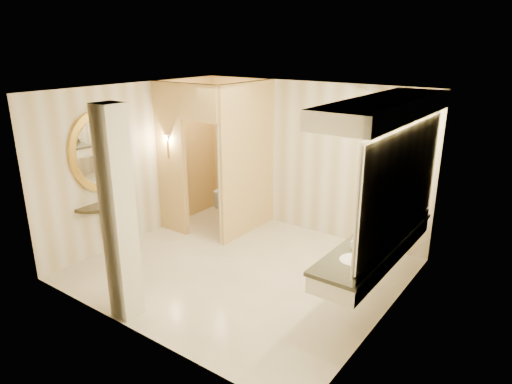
# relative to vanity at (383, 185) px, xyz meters

# --- Properties ---
(floor) EXTENTS (4.50, 4.50, 0.00)m
(floor) POSITION_rel_vanity_xyz_m (-1.98, -0.40, -1.63)
(floor) COLOR white
(floor) RESTS_ON ground
(ceiling) EXTENTS (4.50, 4.50, 0.00)m
(ceiling) POSITION_rel_vanity_xyz_m (-1.98, -0.40, 1.07)
(ceiling) COLOR white
(ceiling) RESTS_ON wall_back
(wall_back) EXTENTS (4.50, 0.02, 2.70)m
(wall_back) POSITION_rel_vanity_xyz_m (-1.98, 1.60, -0.28)
(wall_back) COLOR silver
(wall_back) RESTS_ON floor
(wall_front) EXTENTS (4.50, 0.02, 2.70)m
(wall_front) POSITION_rel_vanity_xyz_m (-1.98, -2.40, -0.28)
(wall_front) COLOR silver
(wall_front) RESTS_ON floor
(wall_left) EXTENTS (0.02, 4.00, 2.70)m
(wall_left) POSITION_rel_vanity_xyz_m (-4.23, -0.40, -0.28)
(wall_left) COLOR silver
(wall_left) RESTS_ON floor
(wall_right) EXTENTS (0.02, 4.00, 2.70)m
(wall_right) POSITION_rel_vanity_xyz_m (0.27, -0.40, -0.28)
(wall_right) COLOR silver
(wall_right) RESTS_ON floor
(toilet_closet) EXTENTS (1.50, 1.55, 2.70)m
(toilet_closet) POSITION_rel_vanity_xyz_m (-3.09, 0.58, -0.24)
(toilet_closet) COLOR #EDCD7C
(toilet_closet) RESTS_ON floor
(wall_sconce) EXTENTS (0.14, 0.14, 0.42)m
(wall_sconce) POSITION_rel_vanity_xyz_m (-3.90, 0.03, 0.10)
(wall_sconce) COLOR gold
(wall_sconce) RESTS_ON toilet_closet
(vanity) EXTENTS (0.75, 2.84, 2.09)m
(vanity) POSITION_rel_vanity_xyz_m (0.00, 0.00, 0.00)
(vanity) COLOR silver
(vanity) RESTS_ON floor
(console_shelf) EXTENTS (0.98, 0.98, 1.94)m
(console_shelf) POSITION_rel_vanity_xyz_m (-4.19, -1.19, -0.29)
(console_shelf) COLOR black
(console_shelf) RESTS_ON floor
(pillar) EXTENTS (0.31, 0.31, 2.70)m
(pillar) POSITION_rel_vanity_xyz_m (-2.43, -2.20, -0.28)
(pillar) COLOR silver
(pillar) RESTS_ON floor
(tissue_box) EXTENTS (0.14, 0.14, 0.12)m
(tissue_box) POSITION_rel_vanity_xyz_m (-4.09, -1.06, -0.69)
(tissue_box) COLOR black
(tissue_box) RESTS_ON console_shelf
(toilet) EXTENTS (0.57, 0.85, 0.80)m
(toilet) POSITION_rel_vanity_xyz_m (-3.14, 0.92, -1.23)
(toilet) COLOR white
(toilet) RESTS_ON floor
(soap_bottle_a) EXTENTS (0.07, 0.07, 0.14)m
(soap_bottle_a) POSITION_rel_vanity_xyz_m (-0.16, -0.43, -0.69)
(soap_bottle_a) COLOR beige
(soap_bottle_a) RESTS_ON vanity
(soap_bottle_b) EXTENTS (0.11, 0.11, 0.12)m
(soap_bottle_b) POSITION_rel_vanity_xyz_m (-0.00, 0.36, -0.70)
(soap_bottle_b) COLOR silver
(soap_bottle_b) RESTS_ON vanity
(soap_bottle_c) EXTENTS (0.08, 0.08, 0.21)m
(soap_bottle_c) POSITION_rel_vanity_xyz_m (-0.10, -0.33, -0.65)
(soap_bottle_c) COLOR #C6B28C
(soap_bottle_c) RESTS_ON vanity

